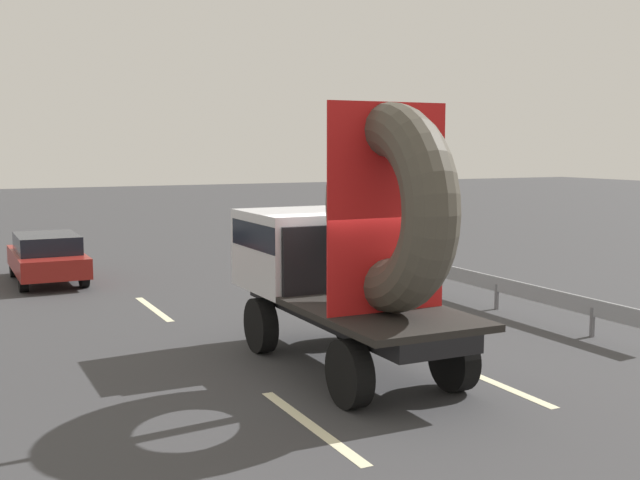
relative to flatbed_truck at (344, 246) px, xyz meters
The scene contains 8 objects.
ground_plane 1.99m from the flatbed_truck, 50.51° to the right, with size 120.00×120.00×0.00m, color #38383A.
flatbed_truck is the anchor object (origin of this frame).
distant_sedan 10.94m from the flatbed_truck, 107.29° to the left, with size 1.65×3.85×1.26m.
guardrail 6.56m from the flatbed_truck, 37.61° to the left, with size 0.10×11.07×0.71m.
lane_dash_left_near 3.33m from the flatbed_truck, 126.55° to the right, with size 2.91×0.16×0.01m, color beige.
lane_dash_left_far 6.32m from the flatbed_truck, 105.57° to the left, with size 2.80×0.16×0.01m, color beige.
lane_dash_right_near 3.20m from the flatbed_truck, 50.65° to the right, with size 2.16×0.16×0.01m, color beige.
lane_dash_right_far 6.72m from the flatbed_truck, 75.46° to the left, with size 2.42×0.16×0.01m, color beige.
Camera 1 is at (-5.97, -10.51, 3.50)m, focal length 44.13 mm.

